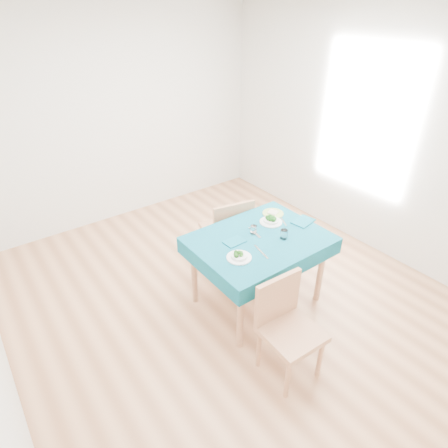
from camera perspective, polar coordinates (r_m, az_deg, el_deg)
room_shell at (r=3.28m, az=0.00°, el=7.49°), size 4.02×4.52×2.73m
table at (r=3.70m, az=5.15°, el=-7.06°), size 1.22×0.93×0.76m
chair_near at (r=3.00m, az=10.48°, el=-14.70°), size 0.45×0.49×1.07m
chair_far at (r=4.15m, az=0.19°, el=1.05°), size 0.56×0.60×1.17m
bowl_near at (r=3.19m, az=2.32°, el=-4.73°), size 0.22×0.22×0.07m
bowl_far at (r=3.72m, az=7.18°, el=0.67°), size 0.22×0.22×0.07m
fork_near at (r=3.19m, az=1.98°, el=-5.44°), size 0.07×0.18×0.00m
knife_near at (r=3.30m, az=5.69°, el=-4.25°), size 0.06×0.23×0.00m
fork_far at (r=3.55m, az=4.77°, el=-1.38°), size 0.06×0.19×0.00m
knife_far at (r=3.77m, az=9.03°, el=0.44°), size 0.10×0.18×0.00m
napkin_near at (r=3.41m, az=1.59°, el=-2.71°), size 0.19×0.14×0.01m
napkin_far at (r=3.80m, az=11.99°, el=0.39°), size 0.25×0.19×0.01m
tumbler_center at (r=3.53m, az=4.51°, el=-0.85°), size 0.06×0.06×0.08m
tumbler_side at (r=3.48m, az=9.11°, el=-1.54°), size 0.07×0.07×0.09m
side_plate at (r=3.89m, az=7.48°, el=1.63°), size 0.22×0.22×0.01m
bread_slice at (r=3.88m, az=7.49°, el=1.79°), size 0.12×0.12×0.01m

